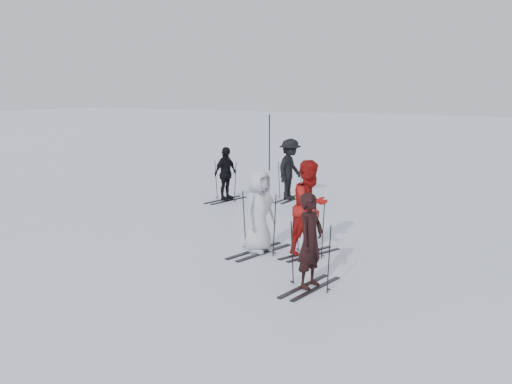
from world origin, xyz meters
TOP-DOWN VIEW (x-y plane):
  - ground at (0.00, 0.00)m, footprint 120.00×120.00m
  - skier_near_dark at (2.73, -2.10)m, footprint 0.46×0.64m
  - skier_red at (1.84, -0.09)m, footprint 1.00×1.13m
  - skier_grey at (0.84, -0.42)m, footprint 0.69×0.92m
  - skier_uphill_left at (-2.87, 4.40)m, footprint 0.53×0.98m
  - skier_uphill_far at (-1.24, 5.46)m, footprint 0.70×1.19m
  - skis_near_dark at (2.73, -2.10)m, footprint 1.72×1.05m
  - skis_red at (1.84, -0.09)m, footprint 1.78×1.32m
  - skis_grey at (0.84, -0.42)m, footprint 1.95×1.27m
  - skis_uphill_left at (-2.87, 4.40)m, footprint 1.80×1.15m
  - skis_uphill_far at (-1.24, 5.46)m, footprint 1.65×0.89m
  - piste_marker at (-4.80, 11.05)m, footprint 0.05×0.05m

SIDE VIEW (x-z plane):
  - ground at x=0.00m, z-range 0.00..0.00m
  - skis_red at x=1.84m, z-range 0.00..1.16m
  - skis_near_dark at x=2.73m, z-range 0.00..1.19m
  - skis_uphill_far at x=-1.24m, z-range 0.00..1.20m
  - skis_uphill_left at x=-2.87m, z-range 0.00..1.22m
  - skis_grey at x=0.84m, z-range 0.00..1.32m
  - skier_uphill_left at x=-2.87m, z-range 0.00..1.59m
  - skier_near_dark at x=2.73m, z-range 0.00..1.63m
  - skier_grey at x=0.84m, z-range 0.00..1.71m
  - skier_uphill_far at x=-1.24m, z-range 0.00..1.82m
  - skier_red at x=1.84m, z-range 0.00..1.94m
  - piste_marker at x=-4.80m, z-range 0.00..2.26m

